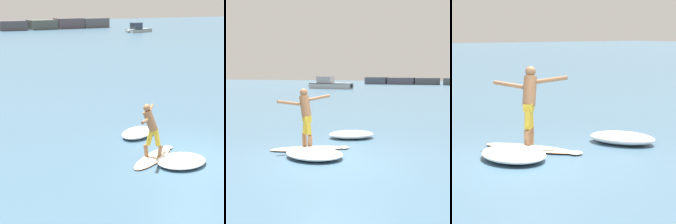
# 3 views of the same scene
# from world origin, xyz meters

# --- Properties ---
(ground_plane) EXTENTS (200.00, 200.00, 0.00)m
(ground_plane) POSITION_xyz_m (0.00, 0.00, 0.00)
(ground_plane) COLOR #40627B
(surfboard) EXTENTS (2.27, 1.54, 0.21)m
(surfboard) POSITION_xyz_m (-1.10, 0.75, 0.04)
(surfboard) COLOR beige
(surfboard) RESTS_ON ground
(surfer) EXTENTS (1.19, 1.25, 1.73)m
(surfer) POSITION_xyz_m (-1.21, 0.80, 1.09)
(surfer) COLOR #9B6945
(surfer) RESTS_ON surfboard
(small_boat_offshore) EXTENTS (7.98, 2.78, 2.78)m
(small_boat_offshore) POSITION_xyz_m (-14.91, 37.53, 0.66)
(small_boat_offshore) COLOR #ACADAF
(small_boat_offshore) RESTS_ON ground
(wave_foam_at_tail) EXTENTS (1.68, 1.36, 0.22)m
(wave_foam_at_tail) POSITION_xyz_m (-0.58, 0.00, 0.11)
(wave_foam_at_tail) COLOR white
(wave_foam_at_tail) RESTS_ON ground
(wave_foam_at_nose) EXTENTS (1.81, 1.51, 0.26)m
(wave_foam_at_nose) POSITION_xyz_m (-0.42, 2.80, 0.13)
(wave_foam_at_nose) COLOR white
(wave_foam_at_nose) RESTS_ON ground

